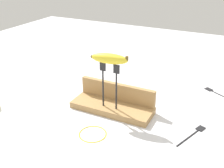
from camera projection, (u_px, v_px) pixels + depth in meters
name	position (u px, v px, depth m)	size (l,w,h in m)	color
ground_plane	(112.00, 110.00, 1.17)	(3.00, 3.00, 0.00)	silver
wooden_board	(112.00, 108.00, 1.16)	(0.36, 0.13, 0.03)	#A87F4C
board_backstop	(117.00, 92.00, 1.18)	(0.35, 0.02, 0.08)	#A87F4C
fork_stand_center	(110.00, 82.00, 1.09)	(0.09, 0.01, 0.20)	black
banana_raised_center	(109.00, 59.00, 1.04)	(0.16, 0.06, 0.04)	yellow
fork_fallen_near	(194.00, 133.00, 1.01)	(0.08, 0.17, 0.01)	black
fork_fallen_far	(216.00, 92.00, 1.31)	(0.16, 0.10, 0.01)	black
wire_coil	(93.00, 134.00, 1.01)	(0.11, 0.11, 0.00)	gold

